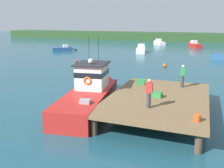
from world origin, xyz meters
The scene contains 15 objects.
ground_plane centered at (0.00, 0.00, 0.00)m, with size 200.00×200.00×0.00m, color #1E4C5B.
dock centered at (4.80, 0.00, 1.07)m, with size 6.00×9.00×1.20m.
main_fishing_boat centered at (0.11, -0.20, 1.01)m, with size 3.76×9.96×4.80m.
crate_stack_near_edge centered at (4.73, -0.10, 1.36)m, with size 0.60×0.44×0.33m, color #2D8442.
crate_stack_mid_dock centered at (3.00, 2.61, 1.40)m, with size 0.60×0.44×0.41m, color #2D8442.
bait_bucket centered at (7.23, -3.27, 1.37)m, with size 0.32×0.32×0.34m, color #E04C19.
deckhand_by_the_boat centered at (4.66, -2.24, 2.06)m, with size 0.36×0.22×1.63m.
deckhand_further_back centered at (5.96, 2.90, 2.06)m, with size 0.36×0.22×1.63m.
moored_boat_far_right centered at (-3.69, 47.77, 0.50)m, with size 3.85×5.53×1.46m.
moored_boat_mid_harbor centered at (4.99, 44.23, 0.53)m, with size 3.41×6.02×1.53m.
moored_boat_outer_mooring centered at (-19.07, 27.84, 0.42)m, with size 4.40×3.79×1.24m.
moored_boat_off_the_point centered at (-4.07, 30.95, 0.54)m, with size 2.53×6.30×1.57m.
mooring_buoy_channel_marker centered at (-9.97, 16.27, 0.19)m, with size 0.38×0.38×0.38m, color red.
mooring_buoy_spare_mooring centered at (2.62, 16.86, 0.25)m, with size 0.49×0.49×0.49m, color #EA5B19.
far_shoreline centered at (0.00, 62.00, 1.20)m, with size 120.00×8.00×2.40m, color #284723.
Camera 1 is at (7.28, -14.91, 5.84)m, focal length 39.49 mm.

